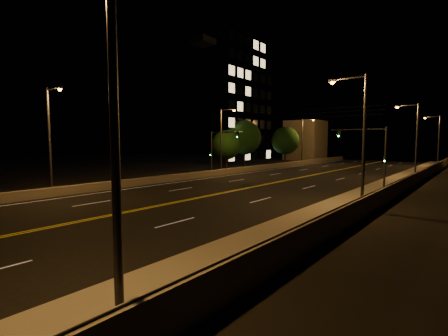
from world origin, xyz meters
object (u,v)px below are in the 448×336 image
Objects in this scene: streetlight_4 at (51,134)px; streetlight_5 at (223,137)px; streetlight_1 at (360,133)px; tree_0 at (226,145)px; building_tower at (203,105)px; streetlight_3 at (437,138)px; traffic_signal_right at (373,150)px; streetlight_0 at (107,116)px; streetlight_2 at (414,136)px; traffic_signal_left at (217,148)px; tree_1 at (244,138)px; tree_2 at (285,141)px; streetlight_6 at (304,138)px.

streetlight_4 and streetlight_5 have the same top height.
tree_0 is at bearing 144.84° from streetlight_1.
streetlight_4 is 0.36× the size of building_tower.
tree_0 is at bearing -133.93° from streetlight_3.
tree_0 is at bearing 160.97° from traffic_signal_right.
streetlight_2 is at bearing 90.00° from streetlight_0.
traffic_signal_left is (1.14, 20.00, -1.42)m from streetlight_4.
streetlight_5 is at bearing -55.49° from tree_0.
traffic_signal_right is 0.93× the size of tree_0.
streetlight_0 and streetlight_3 have the same top height.
streetlight_0 and streetlight_1 have the same top height.
tree_0 is at bearing -78.88° from tree_1.
building_tower is 3.38× the size of tree_2.
streetlight_5 is at bearing -66.98° from tree_1.
tree_1 reaches higher than traffic_signal_right.
streetlight_5 is 3.07m from traffic_signal_left.
streetlight_6 is 1.08× the size of tree_1.
tree_1 is (-26.69, 3.37, 0.04)m from streetlight_2.
streetlight_6 is 13.97m from tree_1.
traffic_signal_right is 34.41m from tree_2.
traffic_signal_left is at bearing 180.00° from traffic_signal_right.
streetlight_0 is at bearing -90.00° from streetlight_3.
tree_0 is at bearing 124.51° from streetlight_5.
streetlight_1 is at bearing -90.00° from streetlight_2.
streetlight_1 is 47.87m from building_tower.
streetlight_6 is at bearing 142.72° from streetlight_2.
streetlight_2 is (0.00, 21.14, 0.00)m from streetlight_1.
building_tower reaches higher than tree_2.
streetlight_6 is (-21.43, 55.79, 0.00)m from streetlight_0.
tree_2 is (-24.35, 35.41, -0.49)m from streetlight_1.
streetlight_4 is at bearing -90.00° from streetlight_6.
tree_1 is at bearing 121.92° from streetlight_0.
streetlight_3 is at bearing 56.28° from streetlight_5.
streetlight_0 reaches higher than tree_0.
tree_1 is at bearing -112.09° from streetlight_6.
streetlight_0 is 1.51× the size of traffic_signal_left.
streetlight_3 is at bearing 90.00° from streetlight_1.
tree_1 is at bearing -102.10° from tree_2.
streetlight_0 is at bearing -90.00° from streetlight_1.
streetlight_1 is 23.80m from streetlight_4.
tree_1 is (-5.26, -12.95, 0.04)m from streetlight_6.
tree_0 is (-3.96, 5.75, -1.19)m from streetlight_5.
streetlight_2 reaches higher than tree_1.
streetlight_5 is at bearing 172.91° from traffic_signal_right.
traffic_signal_left is (-20.30, -11.48, -1.42)m from streetlight_2.
traffic_signal_right is 0.23× the size of building_tower.
traffic_signal_right is at bearing 45.15° from streetlight_4.
tree_1 is at bearing 137.45° from streetlight_1.
streetlight_1 is at bearing -60.22° from streetlight_6.
streetlight_5 is at bearing 125.12° from streetlight_0.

